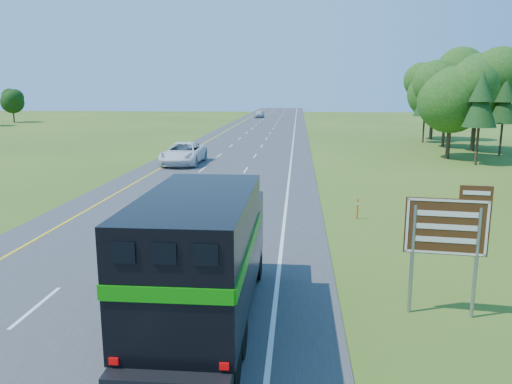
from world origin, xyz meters
TOP-DOWN VIEW (x-y plane):
  - road at (0.00, 50.00)m, footprint 15.00×260.00m
  - lane_markings at (0.00, 50.00)m, footprint 11.15×260.00m
  - horse_truck at (3.56, 10.33)m, footprint 2.84×8.86m
  - white_suv at (-4.08, 40.99)m, footprint 3.23×6.95m
  - far_car at (-3.19, 116.60)m, footprint 2.29×4.96m
  - exit_sign at (10.48, 11.59)m, footprint 2.33×0.35m
  - delineator at (9.26, 22.77)m, footprint 0.09×0.05m

SIDE VIEW (x-z plane):
  - road at x=0.00m, z-range 0.00..0.04m
  - lane_markings at x=0.00m, z-range 0.04..0.05m
  - delineator at x=9.26m, z-range 0.04..1.11m
  - far_car at x=-3.19m, z-range 0.04..1.69m
  - white_suv at x=-4.08m, z-range 0.04..1.97m
  - horse_truck at x=3.56m, z-range 0.18..4.09m
  - exit_sign at x=10.48m, z-range 0.59..4.55m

